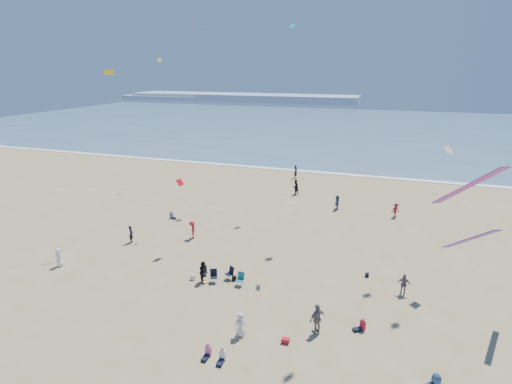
% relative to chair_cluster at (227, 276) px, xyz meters
% --- Properties ---
extents(ground, '(220.00, 220.00, 0.00)m').
position_rel_chair_cluster_xyz_m(ground, '(1.02, -10.26, -0.50)').
color(ground, tan).
rests_on(ground, ground).
extents(ocean, '(220.00, 100.00, 0.06)m').
position_rel_chair_cluster_xyz_m(ocean, '(1.02, 84.74, -0.47)').
color(ocean, '#476B84').
rests_on(ocean, ground).
extents(surf_line, '(220.00, 1.20, 0.08)m').
position_rel_chair_cluster_xyz_m(surf_line, '(1.02, 34.74, -0.46)').
color(surf_line, white).
rests_on(surf_line, ground).
extents(headland_far, '(110.00, 20.00, 3.20)m').
position_rel_chair_cluster_xyz_m(headland_far, '(-58.98, 159.74, 1.10)').
color(headland_far, '#7A8EA8').
rests_on(headland_far, ground).
extents(headland_near, '(40.00, 14.00, 2.00)m').
position_rel_chair_cluster_xyz_m(headland_near, '(-98.98, 154.74, 0.50)').
color(headland_near, '#7A8EA8').
rests_on(headland_near, ground).
extents(standing_flyers, '(38.12, 51.24, 1.95)m').
position_rel_chair_cluster_xyz_m(standing_flyers, '(5.80, 5.01, 0.37)').
color(standing_flyers, black).
rests_on(standing_flyers, ground).
extents(seated_group, '(21.83, 18.97, 0.84)m').
position_rel_chair_cluster_xyz_m(seated_group, '(0.38, -1.36, -0.08)').
color(seated_group, white).
rests_on(seated_group, ground).
extents(chair_cluster, '(2.73, 1.62, 1.00)m').
position_rel_chair_cluster_xyz_m(chair_cluster, '(0.00, 0.00, 0.00)').
color(chair_cluster, black).
rests_on(chair_cluster, ground).
extents(white_tote, '(0.35, 0.20, 0.40)m').
position_rel_chair_cluster_xyz_m(white_tote, '(-2.65, -0.44, -0.30)').
color(white_tote, white).
rests_on(white_tote, ground).
extents(black_backpack, '(0.30, 0.22, 0.38)m').
position_rel_chair_cluster_xyz_m(black_backpack, '(0.36, 0.44, -0.31)').
color(black_backpack, black).
rests_on(black_backpack, ground).
extents(cooler, '(0.45, 0.30, 0.30)m').
position_rel_chair_cluster_xyz_m(cooler, '(5.86, -5.26, -0.35)').
color(cooler, '#AF1921').
rests_on(cooler, ground).
extents(navy_bag, '(0.28, 0.18, 0.34)m').
position_rel_chair_cluster_xyz_m(navy_bag, '(9.84, 4.22, -0.33)').
color(navy_bag, black).
rests_on(navy_bag, ground).
extents(kites_aloft, '(45.98, 36.99, 27.72)m').
position_rel_chair_cluster_xyz_m(kites_aloft, '(10.19, 1.68, 14.54)').
color(kites_aloft, white).
rests_on(kites_aloft, ground).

